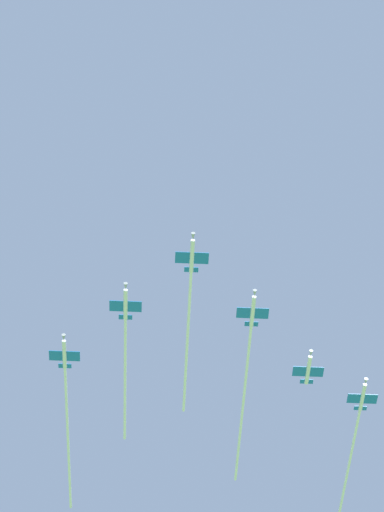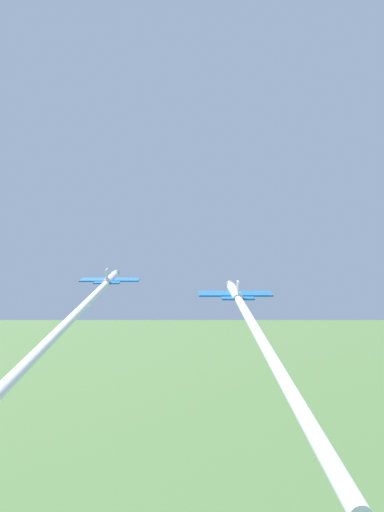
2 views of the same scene
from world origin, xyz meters
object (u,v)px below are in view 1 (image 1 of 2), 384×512
(jet_starboard_outer, at_px, (67,410))
(jet_starboard_inner, at_px, (125,349))
(jet_center_rear, at_px, (353,442))
(jet_port_outer, at_px, (308,369))
(jet_lead, at_px, (189,309))
(jet_port_inner, at_px, (246,374))

(jet_starboard_outer, bearing_deg, jet_starboard_inner, 124.35)
(jet_starboard_outer, xyz_separation_m, jet_center_rear, (-81.12, -0.69, -1.59))
(jet_starboard_inner, bearing_deg, jet_port_outer, -176.26)
(jet_lead, relative_size, jet_starboard_inner, 1.07)
(jet_starboard_inner, height_order, jet_starboard_outer, jet_starboard_outer)
(jet_port_inner, distance_m, jet_starboard_outer, 51.52)
(jet_starboard_inner, bearing_deg, jet_center_rear, -154.60)
(jet_lead, xyz_separation_m, jet_center_rear, (-51.87, -40.93, -0.13))
(jet_port_inner, bearing_deg, jet_port_outer, 168.90)
(jet_port_outer, height_order, jet_center_rear, jet_center_rear)
(jet_lead, bearing_deg, jet_starboard_inner, -41.26)
(jet_lead, bearing_deg, jet_port_outer, -151.79)
(jet_starboard_outer, bearing_deg, jet_port_inner, 160.36)
(jet_port_outer, relative_size, jet_starboard_outer, 0.17)
(jet_lead, distance_m, jet_center_rear, 66.08)
(jet_lead, height_order, jet_center_rear, jet_lead)
(jet_lead, relative_size, jet_starboard_outer, 0.87)
(jet_starboard_outer, height_order, jet_center_rear, jet_starboard_outer)
(jet_port_inner, distance_m, jet_port_outer, 16.50)
(jet_starboard_inner, distance_m, jet_port_outer, 48.63)
(jet_lead, xyz_separation_m, jet_starboard_outer, (29.26, -40.25, 1.45))
(jet_port_inner, bearing_deg, jet_lead, 51.77)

